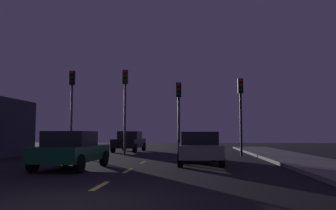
{
  "coord_description": "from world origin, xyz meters",
  "views": [
    {
      "loc": [
        2.45,
        -6.42,
        1.34
      ],
      "look_at": [
        0.87,
        14.26,
        3.06
      ],
      "focal_mm": 37.45,
      "sensor_mm": 36.0,
      "label": 1
    }
  ],
  "objects_px": {
    "traffic_signal_center_right": "(179,104)",
    "car_oncoming_far": "(129,141)",
    "car_adjacent_lane": "(71,150)",
    "traffic_signal_center_left": "(125,96)",
    "traffic_signal_far_right": "(241,101)",
    "car_stopped_ahead": "(199,148)",
    "traffic_signal_far_left": "(72,96)"
  },
  "relations": [
    {
      "from": "traffic_signal_center_right",
      "to": "car_oncoming_far",
      "type": "bearing_deg",
      "value": 129.7
    },
    {
      "from": "car_oncoming_far",
      "to": "traffic_signal_center_right",
      "type": "bearing_deg",
      "value": -50.3
    },
    {
      "from": "traffic_signal_center_right",
      "to": "car_adjacent_lane",
      "type": "relative_size",
      "value": 1.16
    },
    {
      "from": "traffic_signal_center_left",
      "to": "traffic_signal_far_right",
      "type": "relative_size",
      "value": 1.13
    },
    {
      "from": "traffic_signal_center_left",
      "to": "car_oncoming_far",
      "type": "xyz_separation_m",
      "value": [
        -0.59,
        4.79,
        -2.96
      ]
    },
    {
      "from": "traffic_signal_center_left",
      "to": "car_adjacent_lane",
      "type": "distance_m",
      "value": 8.88
    },
    {
      "from": "traffic_signal_center_left",
      "to": "car_stopped_ahead",
      "type": "relative_size",
      "value": 1.26
    },
    {
      "from": "traffic_signal_center_right",
      "to": "car_adjacent_lane",
      "type": "distance_m",
      "value": 9.48
    },
    {
      "from": "traffic_signal_far_right",
      "to": "traffic_signal_center_left",
      "type": "bearing_deg",
      "value": 179.99
    },
    {
      "from": "traffic_signal_center_right",
      "to": "traffic_signal_center_left",
      "type": "bearing_deg",
      "value": 179.97
    },
    {
      "from": "car_oncoming_far",
      "to": "car_stopped_ahead",
      "type": "bearing_deg",
      "value": -64.35
    },
    {
      "from": "traffic_signal_center_left",
      "to": "car_adjacent_lane",
      "type": "height_order",
      "value": "traffic_signal_center_left"
    },
    {
      "from": "traffic_signal_center_left",
      "to": "traffic_signal_far_right",
      "type": "distance_m",
      "value": 7.19
    },
    {
      "from": "traffic_signal_far_left",
      "to": "car_stopped_ahead",
      "type": "bearing_deg",
      "value": -36.46
    },
    {
      "from": "traffic_signal_center_right",
      "to": "car_oncoming_far",
      "type": "distance_m",
      "value": 6.68
    },
    {
      "from": "traffic_signal_center_left",
      "to": "traffic_signal_center_right",
      "type": "bearing_deg",
      "value": -0.03
    },
    {
      "from": "traffic_signal_center_right",
      "to": "car_adjacent_lane",
      "type": "xyz_separation_m",
      "value": [
        -3.77,
        -8.35,
        -2.46
      ]
    },
    {
      "from": "traffic_signal_far_right",
      "to": "car_oncoming_far",
      "type": "xyz_separation_m",
      "value": [
        -7.77,
        4.79,
        -2.55
      ]
    },
    {
      "from": "traffic_signal_far_right",
      "to": "car_oncoming_far",
      "type": "relative_size",
      "value": 1.1
    },
    {
      "from": "traffic_signal_far_left",
      "to": "car_adjacent_lane",
      "type": "bearing_deg",
      "value": -69.95
    },
    {
      "from": "traffic_signal_center_right",
      "to": "car_stopped_ahead",
      "type": "distance_m",
      "value": 6.48
    },
    {
      "from": "traffic_signal_center_right",
      "to": "traffic_signal_far_left",
      "type": "bearing_deg",
      "value": 179.99
    },
    {
      "from": "traffic_signal_far_left",
      "to": "traffic_signal_center_left",
      "type": "relative_size",
      "value": 1.0
    },
    {
      "from": "traffic_signal_far_left",
      "to": "traffic_signal_center_right",
      "type": "height_order",
      "value": "traffic_signal_far_left"
    },
    {
      "from": "traffic_signal_far_right",
      "to": "car_adjacent_lane",
      "type": "relative_size",
      "value": 1.21
    },
    {
      "from": "traffic_signal_far_right",
      "to": "car_oncoming_far",
      "type": "distance_m",
      "value": 9.48
    },
    {
      "from": "traffic_signal_far_left",
      "to": "car_oncoming_far",
      "type": "relative_size",
      "value": 1.25
    },
    {
      "from": "traffic_signal_center_right",
      "to": "traffic_signal_far_right",
      "type": "xyz_separation_m",
      "value": [
        3.79,
        0.0,
        0.14
      ]
    },
    {
      "from": "traffic_signal_far_left",
      "to": "car_adjacent_lane",
      "type": "xyz_separation_m",
      "value": [
        3.05,
        -8.35,
        -2.99
      ]
    },
    {
      "from": "car_stopped_ahead",
      "to": "car_adjacent_lane",
      "type": "height_order",
      "value": "car_adjacent_lane"
    },
    {
      "from": "car_oncoming_far",
      "to": "traffic_signal_center_left",
      "type": "bearing_deg",
      "value": -82.93
    },
    {
      "from": "car_adjacent_lane",
      "to": "car_oncoming_far",
      "type": "relative_size",
      "value": 0.91
    }
  ]
}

